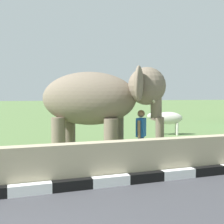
# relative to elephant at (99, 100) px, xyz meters

# --- Properties ---
(barrier_parapet) EXTENTS (28.00, 0.36, 1.00)m
(barrier_parapet) POSITION_rel_elephant_xyz_m (-1.24, -2.20, -1.46)
(barrier_parapet) COLOR tan
(barrier_parapet) RESTS_ON ground_plane
(elephant) EXTENTS (3.95, 3.50, 2.98)m
(elephant) POSITION_rel_elephant_xyz_m (0.00, 0.00, 0.00)
(elephant) COLOR #766756
(elephant) RESTS_ON ground_plane
(person_handler) EXTENTS (0.48, 0.57, 1.66)m
(person_handler) POSITION_rel_elephant_xyz_m (1.21, -0.56, -1.03)
(person_handler) COLOR navy
(person_handler) RESTS_ON ground_plane
(cow_near) EXTENTS (1.91, 1.07, 1.23)m
(cow_near) POSITION_rel_elephant_xyz_m (5.12, 4.60, -1.09)
(cow_near) COLOR beige
(cow_near) RESTS_ON ground_plane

